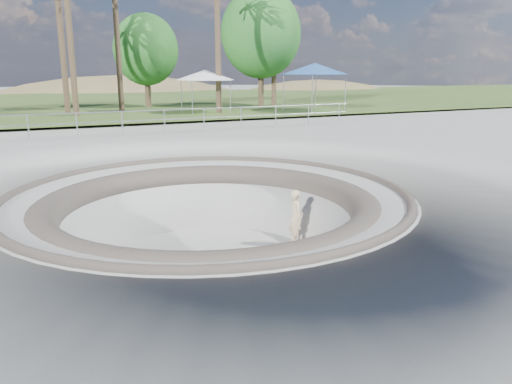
% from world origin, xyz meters
% --- Properties ---
extents(ground, '(180.00, 180.00, 0.00)m').
position_xyz_m(ground, '(0.00, 0.00, 0.00)').
color(ground, '#A8A9A3').
rests_on(ground, ground).
extents(skate_bowl, '(14.00, 14.00, 4.10)m').
position_xyz_m(skate_bowl, '(0.00, 0.00, -1.83)').
color(skate_bowl, '#A8A9A3').
rests_on(skate_bowl, ground).
extents(grass_strip, '(180.00, 36.00, 0.12)m').
position_xyz_m(grass_strip, '(0.00, 34.00, 0.22)').
color(grass_strip, '#3A5321').
rests_on(grass_strip, ground).
extents(distant_hills, '(103.20, 45.00, 28.60)m').
position_xyz_m(distant_hills, '(3.78, 57.17, -7.02)').
color(distant_hills, brown).
rests_on(distant_hills, ground).
extents(safety_railing, '(25.00, 0.06, 1.03)m').
position_xyz_m(safety_railing, '(0.00, 12.00, 0.69)').
color(safety_railing, '#92949A').
rests_on(safety_railing, ground).
extents(skateboard, '(0.93, 0.58, 0.09)m').
position_xyz_m(skateboard, '(2.70, 0.22, -1.83)').
color(skateboard, olive).
rests_on(skateboard, ground).
extents(skater, '(0.48, 0.64, 1.59)m').
position_xyz_m(skater, '(2.70, 0.22, -1.01)').
color(skater, beige).
rests_on(skater, skateboard).
extents(canopy_white, '(5.40, 5.40, 2.73)m').
position_xyz_m(canopy_white, '(6.82, 19.91, 2.67)').
color(canopy_white, '#92949A').
rests_on(canopy_white, ground).
extents(canopy_blue, '(6.19, 6.19, 3.18)m').
position_xyz_m(canopy_blue, '(13.95, 18.00, 3.06)').
color(canopy_blue, '#92949A').
rests_on(canopy_blue, ground).
extents(bushy_tree_mid, '(4.76, 4.33, 6.87)m').
position_xyz_m(bushy_tree_mid, '(4.47, 26.27, 4.43)').
color(bushy_tree_mid, brown).
rests_on(bushy_tree_mid, ground).
extents(bushy_tree_right, '(6.12, 5.56, 8.83)m').
position_xyz_m(bushy_tree_right, '(12.68, 23.82, 5.65)').
color(bushy_tree_right, brown).
rests_on(bushy_tree_right, ground).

